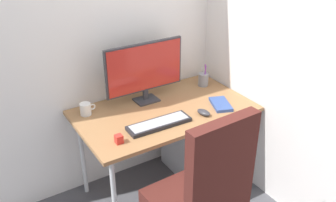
{
  "coord_description": "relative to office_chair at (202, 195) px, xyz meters",
  "views": [
    {
      "loc": [
        -1.2,
        -1.97,
        1.97
      ],
      "look_at": [
        -0.01,
        -0.07,
        0.8
      ],
      "focal_mm": 39.71,
      "sensor_mm": 36.0,
      "label": 1
    }
  ],
  "objects": [
    {
      "name": "ground_plane",
      "position": [
        0.2,
        0.72,
        -0.55
      ],
      "size": [
        8.0,
        8.0,
        0.0
      ],
      "primitive_type": "plane",
      "color": "#4C4C51"
    },
    {
      "name": "wall_back",
      "position": [
        0.2,
        1.11,
        0.85
      ],
      "size": [
        3.08,
        0.04,
        2.8
      ],
      "primitive_type": "cube",
      "color": "white",
      "rests_on": "ground_plane"
    },
    {
      "name": "desk",
      "position": [
        0.2,
        0.72,
        0.1
      ],
      "size": [
        1.24,
        0.72,
        0.7
      ],
      "color": "#996B42",
      "rests_on": "ground_plane"
    },
    {
      "name": "wall_side_right",
      "position": [
        0.84,
        0.45,
        0.85
      ],
      "size": [
        0.04,
        2.56,
        2.8
      ],
      "primitive_type": "cube",
      "color": "white",
      "rests_on": "ground_plane"
    },
    {
      "name": "coffee_mug",
      "position": [
        -0.3,
        0.94,
        0.2
      ],
      "size": [
        0.11,
        0.08,
        0.08
      ],
      "color": "white",
      "rests_on": "desk"
    },
    {
      "name": "notebook",
      "position": [
        0.57,
        0.55,
        0.17
      ],
      "size": [
        0.19,
        0.24,
        0.02
      ],
      "primitive_type": "cube",
      "rotation": [
        0.0,
        0.0,
        -0.37
      ],
      "color": "#334C8C",
      "rests_on": "desk"
    },
    {
      "name": "filing_cabinet",
      "position": [
        0.55,
        0.77,
        -0.27
      ],
      "size": [
        0.4,
        0.54,
        0.55
      ],
      "color": "#B2B5BA",
      "rests_on": "ground_plane"
    },
    {
      "name": "office_chair",
      "position": [
        0.0,
        0.0,
        0.0
      ],
      "size": [
        0.57,
        0.59,
        1.09
      ],
      "color": "black",
      "rests_on": "ground_plane"
    },
    {
      "name": "desk_clamp_accessory",
      "position": [
        -0.26,
        0.5,
        0.18
      ],
      "size": [
        0.04,
        0.04,
        0.05
      ],
      "primitive_type": "cube",
      "color": "red",
      "rests_on": "desk"
    },
    {
      "name": "mouse",
      "position": [
        0.38,
        0.51,
        0.18
      ],
      "size": [
        0.08,
        0.12,
        0.04
      ],
      "primitive_type": "ellipsoid",
      "rotation": [
        0.0,
        0.0,
        0.19
      ],
      "color": "#333338",
      "rests_on": "desk"
    },
    {
      "name": "keyboard",
      "position": [
        0.05,
        0.55,
        0.17
      ],
      "size": [
        0.43,
        0.14,
        0.03
      ],
      "color": "black",
      "rests_on": "desk"
    },
    {
      "name": "pen_holder",
      "position": [
        0.67,
        0.9,
        0.21
      ],
      "size": [
        0.08,
        0.08,
        0.18
      ],
      "color": "gray",
      "rests_on": "desk"
    },
    {
      "name": "monitor",
      "position": [
        0.15,
        0.91,
        0.41
      ],
      "size": [
        0.6,
        0.14,
        0.44
      ],
      "color": "#333338",
      "rests_on": "desk"
    }
  ]
}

